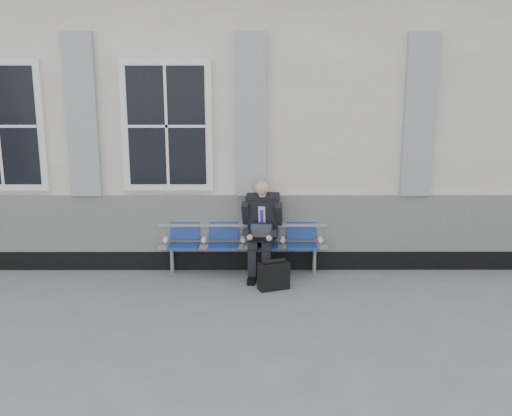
{
  "coord_description": "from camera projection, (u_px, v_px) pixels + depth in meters",
  "views": [
    {
      "loc": [
        1.66,
        -7.1,
        2.94
      ],
      "look_at": [
        1.68,
        0.9,
        1.12
      ],
      "focal_mm": 40.0,
      "sensor_mm": 36.0,
      "label": 1
    }
  ],
  "objects": [
    {
      "name": "businessman",
      "position": [
        262.0,
        225.0,
        8.56
      ],
      "size": [
        0.63,
        0.84,
        1.47
      ],
      "color": "black",
      "rests_on": "ground"
    },
    {
      "name": "briefcase",
      "position": [
        274.0,
        275.0,
        8.1
      ],
      "size": [
        0.47,
        0.32,
        0.45
      ],
      "color": "black",
      "rests_on": "ground"
    },
    {
      "name": "station_building",
      "position": [
        163.0,
        119.0,
        10.46
      ],
      "size": [
        14.4,
        4.4,
        4.49
      ],
      "color": "silver",
      "rests_on": "ground"
    },
    {
      "name": "bench",
      "position": [
        243.0,
        238.0,
        8.74
      ],
      "size": [
        2.6,
        0.47,
        0.91
      ],
      "color": "#9EA0A3",
      "rests_on": "ground"
    },
    {
      "name": "ground",
      "position": [
        130.0,
        305.0,
        7.57
      ],
      "size": [
        70.0,
        70.0,
        0.0
      ],
      "primitive_type": "plane",
      "color": "slate",
      "rests_on": "ground"
    }
  ]
}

